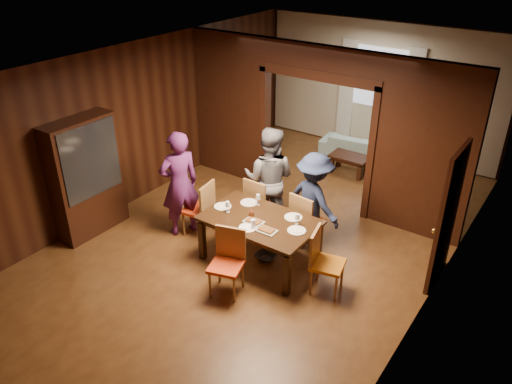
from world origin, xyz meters
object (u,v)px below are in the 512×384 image
Objects in this scene: person_navy at (314,200)px; coffee_table at (349,164)px; person_grey at (269,179)px; sofa at (363,148)px; chair_left at (198,208)px; chair_right at (328,262)px; chair_near at (226,264)px; chair_far_l at (261,203)px; person_purple at (180,184)px; dining_table at (260,240)px; hutch at (86,177)px; chair_far_r at (308,219)px.

person_navy is 1.98× the size of coffee_table.
person_grey reaches higher than sofa.
chair_left and chair_right have the same top height.
chair_near is at bearing 96.57° from person_navy.
person_purple is at bearing 41.62° from chair_far_l.
coffee_table is (-0.23, 3.64, -0.18)m from dining_table.
chair_left is (-1.71, -0.85, -0.31)m from person_navy.
person_grey is 1.87× the size of chair_far_l.
coffee_table is 2.85m from chair_far_l.
hutch reaches higher than sofa.
coffee_table is 0.82× the size of chair_left.
person_purple reaches higher than chair_far_r.
person_grey is 0.99× the size of sofa.
chair_far_l is 1.80m from chair_near.
person_navy reaches higher than coffee_table.
dining_table is at bearing 78.30° from chair_left.
dining_table is 1.19m from chair_right.
chair_near reaches higher than dining_table.
chair_left is 2.49m from chair_right.
chair_near is at bearing 46.05° from chair_left.
chair_right is (2.74, 0.01, -0.42)m from person_purple.
chair_far_r is at bearing 61.79° from chair_near.
person_grey reaches higher than person_navy.
person_navy is at bearing -76.84° from coffee_table.
chair_far_l is (-1.71, 0.86, 0.00)m from chair_right.
dining_table reaches higher than coffee_table.
hutch is at bearing -162.89° from dining_table.
dining_table is 3.65m from coffee_table.
person_purple is at bearing 32.54° from hutch.
sofa is at bearing -60.85° from person_navy.
chair_near is (-0.36, -1.81, -0.31)m from person_navy.
chair_right reaches higher than sofa.
person_purple is 0.51m from chair_left.
chair_far_l and chair_near have the same top height.
person_grey reaches higher than chair_left.
chair_right is 1.00× the size of chair_far_r.
person_navy reaches higher than sofa.
person_purple is 1.53m from hutch.
sofa reaches higher than coffee_table.
dining_table is at bearing 116.88° from person_purple.
chair_far_r is at bearing -179.35° from chair_far_l.
coffee_table is 0.40× the size of hutch.
dining_table is at bearing 71.21° from chair_far_r.
chair_left is (0.25, 0.13, -0.42)m from person_purple.
person_purple is 1.87× the size of chair_near.
dining_table is 0.90m from chair_far_r.
chair_right is (1.41, -3.68, 0.28)m from coffee_table.
chair_near is at bearing 87.22° from sofa.
chair_near is at bearing 86.28° from person_grey.
person_navy is 1.64× the size of chair_right.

